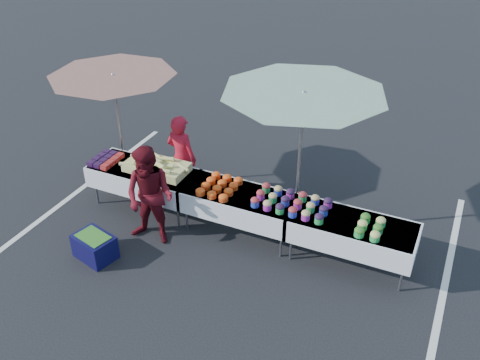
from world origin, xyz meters
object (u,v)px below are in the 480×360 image
at_px(table_right, 352,232).
at_px(storage_bin, 95,246).
at_px(vendor, 182,158).
at_px(table_left, 144,177).
at_px(customer, 150,196).
at_px(umbrella_right, 303,105).
at_px(umbrella_left, 114,85).
at_px(table_center, 240,202).

bearing_deg(table_right, storage_bin, -157.20).
bearing_deg(vendor, table_right, 176.74).
relative_size(table_left, customer, 1.13).
bearing_deg(umbrella_right, table_right, -21.80).
height_order(table_right, umbrella_left, umbrella_left).
distance_m(umbrella_left, umbrella_right, 3.31).
height_order(umbrella_left, storage_bin, umbrella_left).
xyz_separation_m(table_left, umbrella_right, (2.60, 0.40, 1.65)).
xyz_separation_m(table_center, vendor, (-1.37, 0.55, 0.20)).
height_order(table_left, table_center, same).
bearing_deg(umbrella_left, table_center, -9.09).
height_order(vendor, storage_bin, vendor).
distance_m(table_center, umbrella_right, 1.87).
xyz_separation_m(table_left, storage_bin, (0.06, -1.49, -0.38)).
bearing_deg(storage_bin, table_left, 106.50).
xyz_separation_m(customer, storage_bin, (-0.58, -0.74, -0.62)).
bearing_deg(table_left, customer, -49.85).
bearing_deg(vendor, customer, 105.26).
bearing_deg(table_right, table_center, 180.00).
relative_size(table_center, umbrella_left, 0.70).
bearing_deg(customer, vendor, 95.36).
distance_m(table_right, storage_bin, 3.86).
height_order(table_center, table_right, same).
xyz_separation_m(vendor, umbrella_right, (2.17, -0.15, 1.44)).
bearing_deg(vendor, table_center, 164.65).
xyz_separation_m(vendor, umbrella_left, (-1.13, -0.15, 1.19)).
bearing_deg(umbrella_left, storage_bin, -68.16).
distance_m(umbrella_right, storage_bin, 3.76).
distance_m(table_center, storage_bin, 2.32).
xyz_separation_m(table_right, umbrella_left, (-4.30, 0.40, 1.40)).
bearing_deg(umbrella_right, table_left, -171.25).
height_order(table_left, customer, customer).
relative_size(umbrella_right, storage_bin, 3.78).
distance_m(table_center, customer, 1.41).
xyz_separation_m(vendor, storage_bin, (-0.38, -2.04, -0.58)).
xyz_separation_m(customer, umbrella_left, (-1.33, 1.15, 1.16)).
xyz_separation_m(table_right, storage_bin, (-3.54, -1.49, -0.38)).
xyz_separation_m(umbrella_right, storage_bin, (-2.54, -1.89, -2.03)).
distance_m(table_left, table_right, 3.60).
relative_size(table_center, customer, 1.13).
relative_size(umbrella_left, umbrella_right, 1.02).
bearing_deg(table_right, vendor, 170.14).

